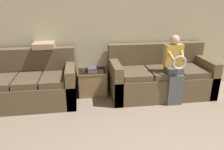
# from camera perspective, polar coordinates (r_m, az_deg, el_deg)

# --- Properties ---
(wall_back) EXTENTS (7.72, 0.06, 2.55)m
(wall_back) POSITION_cam_1_polar(r_m,az_deg,el_deg) (4.53, 6.37, 12.22)
(wall_back) COLOR beige
(wall_back) RESTS_ON ground_plane
(couch_main) EXTENTS (1.97, 0.90, 0.98)m
(couch_main) POSITION_cam_1_polar(r_m,az_deg,el_deg) (4.44, 12.34, -0.63)
(couch_main) COLOR brown
(couch_main) RESTS_ON ground_plane
(couch_side) EXTENTS (1.63, 0.89, 0.96)m
(couch_side) POSITION_cam_1_polar(r_m,az_deg,el_deg) (4.26, -20.52, -2.52)
(couch_side) COLOR brown
(couch_side) RESTS_ON ground_plane
(child_left_seated) EXTENTS (0.33, 0.38, 1.24)m
(child_left_seated) POSITION_cam_1_polar(r_m,az_deg,el_deg) (4.05, 15.98, 2.02)
(child_left_seated) COLOR #56565B
(child_left_seated) RESTS_ON ground_plane
(side_shelf) EXTENTS (0.56, 0.45, 0.49)m
(side_shelf) POSITION_cam_1_polar(r_m,az_deg,el_deg) (4.38, -5.18, -1.87)
(side_shelf) COLOR #9E7A51
(side_shelf) RESTS_ON ground_plane
(book_stack) EXTENTS (0.18, 0.28, 0.08)m
(book_stack) POSITION_cam_1_polar(r_m,az_deg,el_deg) (4.30, -5.26, 1.61)
(book_stack) COLOR #7A4284
(book_stack) RESTS_ON side_shelf
(throw_pillow) EXTENTS (0.38, 0.38, 0.10)m
(throw_pillow) POSITION_cam_1_polar(r_m,az_deg,el_deg) (4.30, -17.36, 7.47)
(throw_pillow) COLOR tan
(throw_pillow) RESTS_ON couch_side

